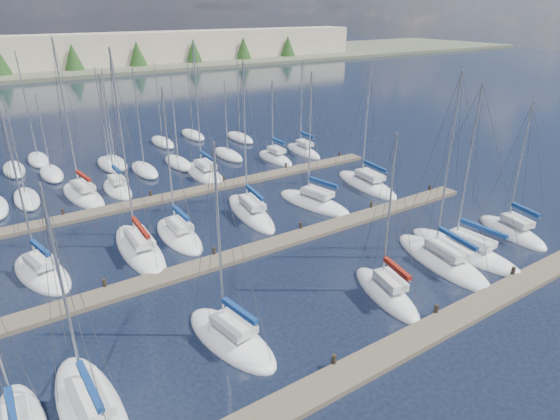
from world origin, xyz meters
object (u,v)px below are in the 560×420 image
sailboat_q (275,158)px  sailboat_h (42,273)px  sailboat_p (204,173)px  sailboat_g (512,232)px  sailboat_j (179,235)px  sailboat_c (231,338)px  sailboat_m (366,184)px  sailboat_i (139,249)px  sailboat_o (117,189)px  sailboat_e (442,260)px  sailboat_b (91,410)px  sailboat_k (250,212)px  sailboat_r (303,151)px  sailboat_n (83,195)px  sailboat_f (464,251)px  sailboat_d (386,293)px  sailboat_l (314,203)px

sailboat_q → sailboat_h: bearing=-152.8°
sailboat_p → sailboat_g: sailboat_p is taller
sailboat_j → sailboat_c: bearing=-100.0°
sailboat_p → sailboat_h: sailboat_p is taller
sailboat_p → sailboat_h: size_ratio=1.19×
sailboat_p → sailboat_m: bearing=-41.2°
sailboat_c → sailboat_g: sailboat_c is taller
sailboat_i → sailboat_o: 14.13m
sailboat_e → sailboat_i: bearing=151.3°
sailboat_i → sailboat_b: 15.78m
sailboat_k → sailboat_p: bearing=92.9°
sailboat_c → sailboat_p: sailboat_p is taller
sailboat_m → sailboat_r: (1.66, 13.55, 0.02)m
sailboat_o → sailboat_g: size_ratio=1.05×
sailboat_p → sailboat_n: bearing=-178.9°
sailboat_o → sailboat_r: 23.88m
sailboat_n → sailboat_g: size_ratio=1.35×
sailboat_r → sailboat_f: bearing=-96.9°
sailboat_e → sailboat_j: 20.56m
sailboat_f → sailboat_o: bearing=119.8°
sailboat_d → sailboat_c: bearing=-176.2°
sailboat_h → sailboat_m: bearing=-11.4°
sailboat_c → sailboat_b: 7.86m
sailboat_m → sailboat_q: (-3.02, 12.99, 0.01)m
sailboat_o → sailboat_l: bearing=-44.1°
sailboat_l → sailboat_m: size_ratio=1.00×
sailboat_j → sailboat_r: bearing=31.9°
sailboat_m → sailboat_f: size_ratio=0.96×
sailboat_g → sailboat_o: bearing=143.5°
sailboat_d → sailboat_p: 28.32m
sailboat_i → sailboat_g: size_ratio=1.34×
sailboat_g → sailboat_k: size_ratio=0.83×
sailboat_f → sailboat_c: bearing=174.4°
sailboat_p → sailboat_h: bearing=-141.1°
sailboat_c → sailboat_o: bearing=78.1°
sailboat_i → sailboat_g: bearing=-25.7°
sailboat_k → sailboat_b: bearing=-130.3°
sailboat_r → sailboat_g: bearing=-84.9°
sailboat_h → sailboat_b: 14.49m
sailboat_b → sailboat_c: bearing=4.7°
sailboat_c → sailboat_g: 25.80m
sailboat_b → sailboat_q: bearing=42.5°
sailboat_l → sailboat_o: 20.20m
sailboat_h → sailboat_b: (-0.05, -14.49, -0.01)m
sailboat_c → sailboat_l: sailboat_l is taller
sailboat_d → sailboat_f: (9.18, 0.86, -0.01)m
sailboat_q → sailboat_b: 39.91m
sailboat_p → sailboat_i: sailboat_i is taller
sailboat_n → sailboat_e: bearing=-62.9°
sailboat_k → sailboat_n: bearing=140.8°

